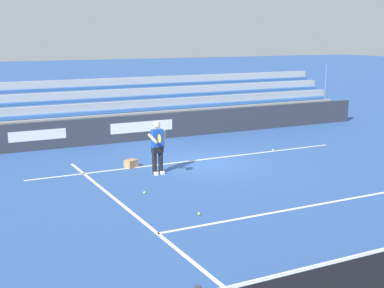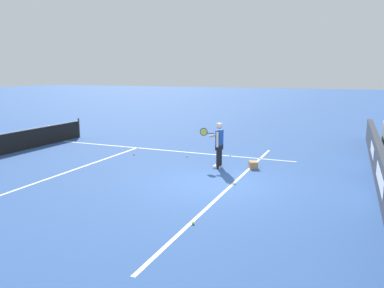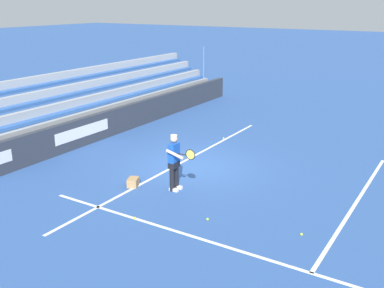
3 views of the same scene
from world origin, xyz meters
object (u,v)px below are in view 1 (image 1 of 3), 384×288
(tennis_player, at_px, (157,147))
(tennis_ball_midcourt, at_px, (199,214))
(tennis_ball_toward_net, at_px, (144,193))
(ball_box_cardboard, at_px, (131,164))
(tennis_ball_far_right, at_px, (95,183))
(tennis_ball_far_left, at_px, (273,150))

(tennis_player, distance_m, tennis_ball_midcourt, 4.32)
(tennis_player, bearing_deg, tennis_ball_toward_net, 56.53)
(ball_box_cardboard, relative_size, tennis_ball_midcourt, 6.06)
(tennis_player, bearing_deg, tennis_ball_midcourt, 80.46)
(tennis_ball_toward_net, bearing_deg, ball_box_cardboard, -103.94)
(tennis_ball_far_right, height_order, tennis_ball_midcourt, same)
(tennis_player, relative_size, ball_box_cardboard, 4.29)
(ball_box_cardboard, height_order, tennis_ball_far_right, ball_box_cardboard)
(tennis_ball_far_right, distance_m, tennis_ball_far_left, 7.69)
(tennis_ball_far_right, height_order, tennis_ball_toward_net, same)
(tennis_player, xyz_separation_m, ball_box_cardboard, (0.45, -1.24, -0.76))
(tennis_ball_far_right, bearing_deg, tennis_ball_midcourt, 110.15)
(tennis_ball_far_left, bearing_deg, tennis_ball_midcourt, 41.41)
(ball_box_cardboard, distance_m, tennis_ball_midcourt, 5.42)
(tennis_player, height_order, tennis_ball_far_right, tennis_player)
(tennis_ball_far_right, distance_m, tennis_ball_toward_net, 1.90)
(tennis_player, bearing_deg, ball_box_cardboard, -69.90)
(tennis_player, height_order, tennis_ball_far_left, tennis_player)
(ball_box_cardboard, xyz_separation_m, tennis_ball_midcourt, (0.25, 5.41, -0.10))
(tennis_ball_far_left, height_order, tennis_ball_midcourt, same)
(tennis_ball_midcourt, bearing_deg, ball_box_cardboard, -92.63)
(tennis_ball_midcourt, bearing_deg, tennis_ball_far_right, -69.85)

